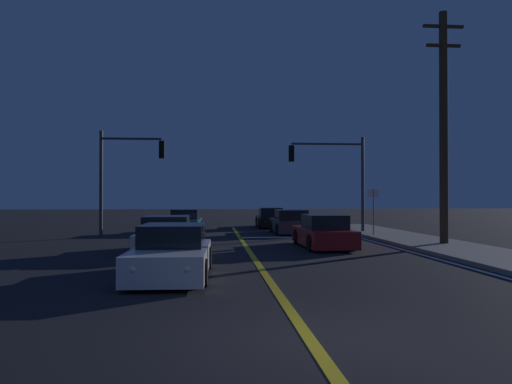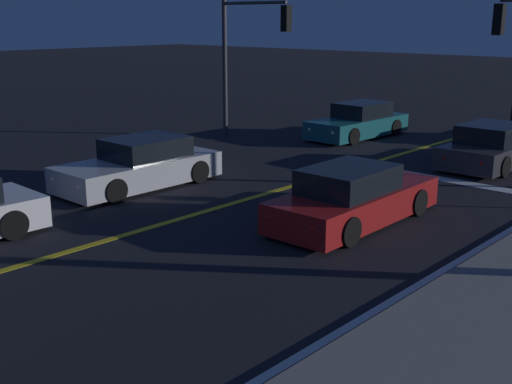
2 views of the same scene
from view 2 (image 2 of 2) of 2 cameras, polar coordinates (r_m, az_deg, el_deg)
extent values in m
cube|color=gray|center=(10.25, 20.83, -11.66)|extent=(3.20, 35.48, 0.15)
cube|color=gold|center=(14.71, -8.76, -2.95)|extent=(0.20, 33.51, 0.01)
cube|color=white|center=(10.98, 11.74, -9.50)|extent=(0.16, 33.51, 0.01)
cube|color=white|center=(19.31, 17.21, 0.89)|extent=(6.26, 0.50, 0.01)
cube|color=#195960|center=(25.66, 8.94, 5.77)|extent=(1.90, 4.62, 0.68)
cube|color=black|center=(25.80, 9.35, 7.15)|extent=(1.57, 2.15, 0.60)
cylinder|color=black|center=(24.08, 8.54, 4.89)|extent=(0.24, 0.65, 0.64)
cylinder|color=black|center=(25.05, 5.51, 5.38)|extent=(0.24, 0.65, 0.64)
cylinder|color=black|center=(26.40, 12.17, 5.60)|extent=(0.24, 0.65, 0.64)
cylinder|color=black|center=(27.29, 9.27, 6.05)|extent=(0.24, 0.65, 0.64)
sphere|color=#FFF4CC|center=(23.57, 6.86, 5.22)|extent=(0.18, 0.18, 0.18)
sphere|color=#FFF4CC|center=(24.23, 4.82, 5.54)|extent=(0.18, 0.18, 0.18)
sphere|color=red|center=(27.20, 12.64, 6.28)|extent=(0.14, 0.14, 0.14)
sphere|color=red|center=(27.77, 10.73, 6.55)|extent=(0.14, 0.14, 0.14)
cylinder|color=black|center=(26.25, 21.22, 4.87)|extent=(0.24, 0.65, 0.64)
sphere|color=red|center=(25.37, 21.09, 5.02)|extent=(0.14, 0.14, 0.14)
cube|color=maroon|center=(14.85, 8.69, -1.02)|extent=(1.81, 4.70, 0.68)
cube|color=black|center=(14.47, 8.18, 1.03)|extent=(1.53, 2.17, 0.60)
cylinder|color=black|center=(16.49, 9.06, 0.15)|extent=(0.23, 0.64, 0.64)
cylinder|color=black|center=(15.71, 14.06, -0.87)|extent=(0.23, 0.64, 0.64)
cylinder|color=black|center=(14.21, 2.71, -2.10)|extent=(0.23, 0.64, 0.64)
cylinder|color=black|center=(13.30, 8.19, -3.46)|extent=(0.23, 0.64, 0.64)
sphere|color=#FFF4CC|center=(16.99, 11.38, 1.18)|extent=(0.18, 0.18, 0.18)
sphere|color=#FFF4CC|center=(16.49, 14.62, 0.56)|extent=(0.18, 0.18, 0.18)
sphere|color=red|center=(13.37, 1.37, -2.31)|extent=(0.14, 0.14, 0.14)
sphere|color=red|center=(12.73, 5.10, -3.27)|extent=(0.14, 0.14, 0.14)
cube|color=#2D2D33|center=(21.84, 20.30, 3.39)|extent=(1.88, 4.64, 0.68)
cube|color=black|center=(21.48, 20.16, 4.85)|extent=(1.62, 2.13, 0.60)
cylinder|color=black|center=(23.50, 19.65, 3.92)|extent=(0.22, 0.64, 0.64)
cylinder|color=black|center=(20.92, 16.54, 2.89)|extent=(0.22, 0.64, 0.64)
cylinder|color=black|center=(20.24, 20.99, 2.11)|extent=(0.22, 0.64, 0.64)
sphere|color=#FFF4CC|center=(24.11, 21.11, 4.53)|extent=(0.18, 0.18, 0.18)
sphere|color=red|center=(20.02, 16.29, 2.96)|extent=(0.14, 0.14, 0.14)
sphere|color=red|center=(19.55, 19.33, 2.44)|extent=(0.14, 0.14, 0.14)
cylinder|color=black|center=(14.52, -20.69, -2.71)|extent=(0.24, 0.65, 0.64)
sphere|color=red|center=(15.05, -18.46, -1.10)|extent=(0.14, 0.14, 0.14)
sphere|color=red|center=(16.04, -20.36, -0.30)|extent=(0.14, 0.14, 0.14)
cube|color=#B2B5BA|center=(18.11, -10.32, 1.83)|extent=(1.90, 4.59, 0.68)
cube|color=black|center=(18.14, -9.72, 3.83)|extent=(1.63, 2.11, 0.60)
cylinder|color=black|center=(16.63, -12.34, 0.12)|extent=(0.22, 0.64, 0.64)
cylinder|color=black|center=(18.07, -15.60, 1.09)|extent=(0.22, 0.64, 0.64)
cylinder|color=black|center=(18.35, -5.10, 1.81)|extent=(0.22, 0.64, 0.64)
cylinder|color=black|center=(19.67, -8.59, 2.60)|extent=(0.22, 0.64, 0.64)
sphere|color=#FFF4CC|center=(16.39, -15.29, 0.43)|extent=(0.18, 0.18, 0.18)
sphere|color=#FFF4CC|center=(17.37, -17.37, 1.09)|extent=(0.18, 0.18, 0.18)
sphere|color=red|center=(19.07, -3.90, 2.96)|extent=(0.14, 0.14, 0.14)
sphere|color=red|center=(19.92, -6.23, 3.42)|extent=(0.14, 0.14, 0.14)
cube|color=black|center=(20.93, 20.66, 14.07)|extent=(0.28, 0.28, 0.90)
sphere|color=red|center=(20.93, 20.73, 14.80)|extent=(0.22, 0.22, 0.22)
sphere|color=#4C2D05|center=(20.93, 20.66, 14.07)|extent=(0.22, 0.22, 0.22)
sphere|color=#0A3814|center=(20.93, 20.59, 13.33)|extent=(0.22, 0.22, 0.22)
cylinder|color=#38383D|center=(25.51, -2.77, 11.06)|extent=(0.18, 0.18, 5.46)
cylinder|color=#38383D|center=(24.39, -0.19, 16.37)|extent=(3.07, 0.12, 0.12)
cube|color=black|center=(23.38, 2.68, 15.06)|extent=(0.28, 0.28, 0.90)
sphere|color=red|center=(23.38, 2.69, 15.72)|extent=(0.22, 0.22, 0.22)
sphere|color=#4C2D05|center=(23.38, 2.68, 15.06)|extent=(0.22, 0.22, 0.22)
sphere|color=#0A3814|center=(23.38, 2.67, 14.40)|extent=(0.22, 0.22, 0.22)
camera|label=1|loc=(15.07, -79.19, -6.86)|focal=35.21mm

